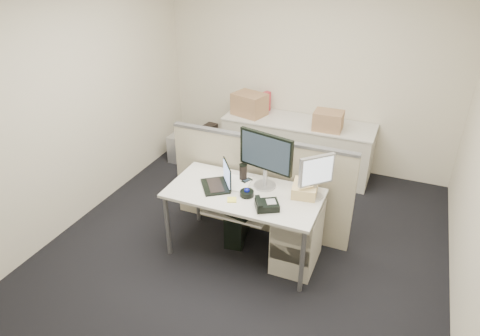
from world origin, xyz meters
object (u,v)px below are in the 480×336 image
at_px(desk_phone, 267,205).
at_px(desk, 244,198).
at_px(laptop, 215,176).
at_px(monitor_main, 266,161).

bearing_deg(desk_phone, desk, 119.07).
distance_m(desk, laptop, 0.36).
xyz_separation_m(desk, desk_phone, (0.30, -0.18, 0.10)).
bearing_deg(desk_phone, laptop, 135.10).
distance_m(desk, monitor_main, 0.42).
xyz_separation_m(laptop, desk_phone, (0.60, -0.16, -0.09)).
relative_size(desk, desk_phone, 7.25).
xyz_separation_m(monitor_main, desk_phone, (0.15, -0.36, -0.25)).
bearing_deg(monitor_main, desk_phone, -54.06).
xyz_separation_m(desk, laptop, (-0.30, -0.02, 0.19)).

